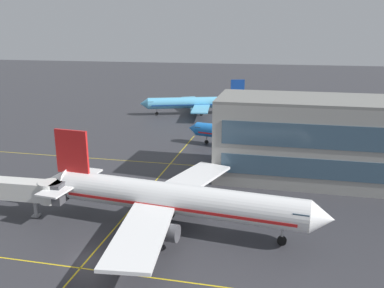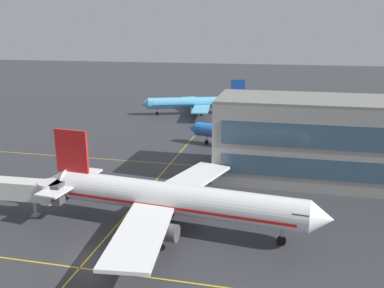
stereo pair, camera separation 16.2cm
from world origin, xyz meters
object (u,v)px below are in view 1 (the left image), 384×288
airliner_front_gate (174,199)px  jet_bridge (9,189)px  airliner_second_row (253,135)px  airliner_third_row (196,103)px

airliner_front_gate → jet_bridge: size_ratio=2.01×
airliner_second_row → airliner_third_row: 43.06m
airliner_front_gate → airliner_second_row: airliner_front_gate is taller
airliner_third_row → airliner_second_row: bearing=-60.5°
airliner_second_row → jet_bridge: bearing=-127.9°
airliner_second_row → jet_bridge: airliner_second_row is taller
jet_bridge → airliner_third_row: bearing=81.9°
airliner_front_gate → airliner_second_row: bearing=79.4°
airliner_front_gate → airliner_third_row: 79.48m
airliner_front_gate → airliner_second_row: 41.55m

